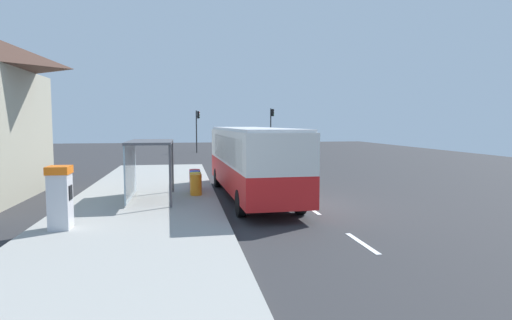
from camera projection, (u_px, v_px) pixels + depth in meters
The scene contains 22 objects.
ground_plane at pixel (249, 170), 31.99m from camera, with size 56.00×92.00×0.04m, color #2D2D30.
sidewalk_platform at pixel (146, 199), 19.13m from camera, with size 6.20×30.00×0.18m, color #999993.
lane_stripe_seg_0 at pixel (362, 243), 12.38m from camera, with size 0.16×2.20×0.01m, color silver.
lane_stripe_seg_1 at pixel (311, 209), 17.29m from camera, with size 0.16×2.20×0.01m, color silver.
lane_stripe_seg_2 at pixel (283, 190), 22.20m from camera, with size 0.16×2.20×0.01m, color silver.
lane_stripe_seg_3 at pixel (265, 178), 27.11m from camera, with size 0.16×2.20×0.01m, color silver.
lane_stripe_seg_4 at pixel (252, 170), 32.03m from camera, with size 0.16×2.20×0.01m, color silver.
lane_stripe_seg_5 at pixel (243, 163), 36.94m from camera, with size 0.16×2.20×0.01m, color silver.
lane_stripe_seg_6 at pixel (236, 159), 41.85m from camera, with size 0.16×2.20×0.01m, color silver.
lane_stripe_seg_7 at pixel (230, 155), 46.77m from camera, with size 0.16×2.20×0.01m, color silver.
bus at pixel (251, 158), 19.59m from camera, with size 2.87×11.08×3.21m.
white_van at pixel (257, 145), 41.55m from camera, with size 2.05×5.21×2.30m.
sedan_near at pixel (239, 144), 54.98m from camera, with size 2.02×4.48×1.52m.
sedan_far at pixel (250, 148), 46.57m from camera, with size 1.89×4.42×1.52m.
ticket_machine at pixel (60, 197), 13.25m from camera, with size 0.66×0.76×1.94m.
recycling_bin_orange at pixel (196, 185), 19.56m from camera, with size 0.52×0.52×0.95m, color orange.
recycling_bin_yellow at pixel (195, 183), 20.25m from camera, with size 0.52×0.52×0.95m, color yellow.
recycling_bin_blue at pixel (195, 181), 20.94m from camera, with size 0.52×0.52×0.95m, color blue.
recycling_bin_red at pixel (195, 179), 21.62m from camera, with size 0.52×0.52×0.95m, color red.
traffic_light_near_side at pixel (272, 123), 50.77m from camera, with size 0.49×0.28×5.14m.
traffic_light_far_side at pixel (197, 125), 50.15m from camera, with size 0.49×0.28×4.87m.
bus_shelter at pixel (143, 155), 18.31m from camera, with size 1.80×4.00×2.50m.
Camera 1 is at (-4.74, -17.46, 3.42)m, focal length 30.49 mm.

